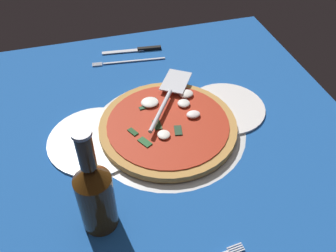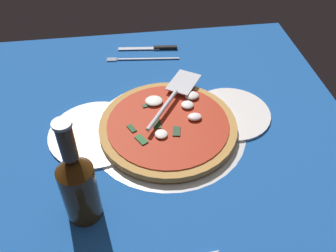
{
  "view_description": "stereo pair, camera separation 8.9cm",
  "coord_description": "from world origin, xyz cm",
  "views": [
    {
      "loc": [
        16.13,
        62.75,
        63.06
      ],
      "look_at": [
        -1.6,
        0.67,
        1.8
      ],
      "focal_mm": 39.45,
      "sensor_mm": 36.0,
      "label": 1
    },
    {
      "loc": [
        7.44,
        64.6,
        63.06
      ],
      "look_at": [
        -1.6,
        0.67,
        1.8
      ],
      "focal_mm": 39.45,
      "sensor_mm": 36.0,
      "label": 2
    }
  ],
  "objects": [
    {
      "name": "ground_plane",
      "position": [
        0.0,
        0.0,
        -0.4
      ],
      "size": [
        95.03,
        95.03,
        0.8
      ],
      "primitive_type": "cube",
      "color": "#1B4E9B"
    },
    {
      "name": "pizza_pan",
      "position": [
        -1.6,
        0.67,
        0.4
      ],
      "size": [
        37.72,
        37.72,
        0.8
      ],
      "primitive_type": "cylinder",
      "color": "silver",
      "rests_on": "ground_plane"
    },
    {
      "name": "dinner_plate_left",
      "position": [
        -18.27,
        -3.0,
        0.5
      ],
      "size": [
        20.21,
        20.21,
        1.0
      ],
      "primitive_type": "cylinder",
      "color": "silver",
      "rests_on": "ground_plane"
    },
    {
      "name": "dinner_plate_right",
      "position": [
        15.71,
        -0.56,
        0.5
      ],
      "size": [
        22.88,
        22.88,
        1.0
      ],
      "primitive_type": "cylinder",
      "color": "silver",
      "rests_on": "ground_plane"
    },
    {
      "name": "pizza",
      "position": [
        -1.67,
        0.51,
        1.8
      ],
      "size": [
        33.27,
        33.27,
        3.15
      ],
      "color": "#BD8945",
      "rests_on": "pizza_pan"
    },
    {
      "name": "pizza_server",
      "position": [
        -4.52,
        -8.25,
        4.26
      ],
      "size": [
        17.08,
        23.32,
        1.0
      ],
      "rotation": [
        0.0,
        0.0,
        4.13
      ],
      "color": "silver",
      "rests_on": "pizza"
    },
    {
      "name": "place_setting_near",
      "position": [
        -0.22,
        -33.84,
        0.35
      ],
      "size": [
        23.35,
        15.16,
        1.4
      ],
      "rotation": [
        0.0,
        0.0,
        -0.11
      ],
      "color": "white",
      "rests_on": "ground_plane"
    },
    {
      "name": "beer_bottle",
      "position": [
        17.84,
        21.56,
        9.37
      ],
      "size": [
        6.77,
        6.77,
        24.71
      ],
      "color": "#47280D",
      "rests_on": "ground_plane"
    }
  ]
}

